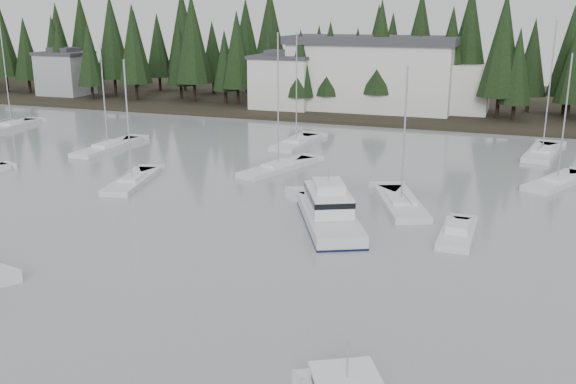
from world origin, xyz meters
name	(u,v)px	position (x,y,z in m)	size (l,w,h in m)	color
far_shore_land	(418,101)	(0.00, 97.00, 0.00)	(240.00, 54.00, 1.00)	black
conifer_treeline	(407,111)	(0.00, 86.00, 0.00)	(200.00, 22.00, 20.00)	black
house_west	(283,81)	(-18.00, 79.00, 4.65)	(9.54, 7.42, 8.75)	silver
house_far_west	(65,72)	(-60.00, 81.00, 4.40)	(8.48, 7.42, 8.25)	#999EA0
harbor_inn	(385,75)	(-2.96, 82.34, 5.78)	(29.50, 11.50, 10.90)	silver
cabin_cruiser_center	(329,214)	(3.92, 29.14, 0.72)	(7.93, 11.54, 4.79)	silver
sailboat_1	(557,183)	(20.15, 46.80, 0.07)	(6.34, 9.28, 12.10)	silver
sailboat_2	(132,183)	(-15.94, 33.88, 0.06)	(4.47, 9.27, 11.56)	silver
sailboat_3	(12,127)	(-47.25, 53.31, 0.09)	(3.33, 8.83, 15.01)	silver
sailboat_4	(401,205)	(8.12, 35.27, 0.06)	(6.06, 9.66, 11.59)	silver
sailboat_6	(296,144)	(-7.71, 55.40, 0.07)	(3.40, 9.66, 13.30)	silver
sailboat_9	(542,154)	(19.12, 59.40, 0.08)	(4.40, 10.43, 14.62)	silver
sailboat_10	(108,149)	(-26.88, 45.84, 0.06)	(2.66, 10.64, 12.18)	silver
sailboat_11	(278,169)	(-5.34, 43.22, 0.08)	(5.42, 10.10, 13.65)	silver
runabout_1	(457,235)	(13.09, 29.31, 0.13)	(2.25, 6.47, 1.42)	silver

